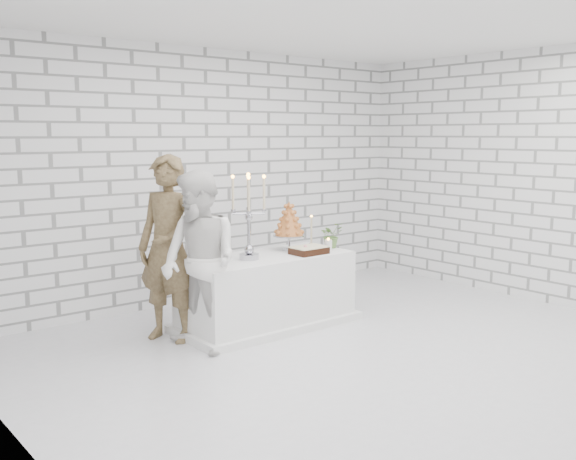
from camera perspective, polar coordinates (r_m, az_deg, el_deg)
The scene contains 14 objects.
ground at distance 6.20m, azimuth 5.75°, elevation -10.41°, with size 6.00×5.00×0.01m, color silver.
ceiling at distance 5.95m, azimuth 6.19°, elevation 18.08°, with size 6.00×5.00×0.01m, color white.
wall_back at distance 7.85m, azimuth -7.11°, elevation 4.73°, with size 6.00×0.01×3.00m, color white.
wall_left at distance 4.33m, azimuth -23.37°, elevation 1.14°, with size 0.01×5.00×3.00m, color white.
wall_right at distance 8.28m, azimuth 20.83°, elevation 4.44°, with size 0.01×5.00×3.00m, color white.
cake_table at distance 6.80m, azimuth -1.87°, elevation -5.38°, with size 1.80×0.80×0.75m, color white.
groom at distance 6.35m, azimuth -10.44°, elevation -1.61°, with size 0.66×0.43×1.81m, color #4A3923.
bride at distance 5.97m, azimuth -7.78°, elevation -2.83°, with size 0.82×0.64×1.68m, color white.
candelabra at distance 6.47m, azimuth -3.48°, elevation 1.21°, with size 0.35×0.35×0.87m, color #A1A1AB, non-canonical shape.
croquembouche at distance 6.99m, azimuth 0.10°, elevation 0.38°, with size 0.35×0.35×0.54m, color #954F21, non-canonical shape.
chocolate_cake at distance 6.81m, azimuth 1.86°, elevation -1.78°, with size 0.36×0.26×0.08m, color black.
pillar_candle at distance 6.99m, azimuth 3.56°, elevation -1.36°, with size 0.08×0.08×0.12m, color white.
extra_taper at distance 7.34m, azimuth 2.07°, elevation -0.10°, with size 0.06×0.06×0.32m, color beige.
flowers at distance 7.19m, azimuth 3.83°, elevation -0.44°, with size 0.26×0.22×0.28m, color #3B6130.
Camera 1 is at (-4.16, -4.14, 2.00)m, focal length 40.42 mm.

